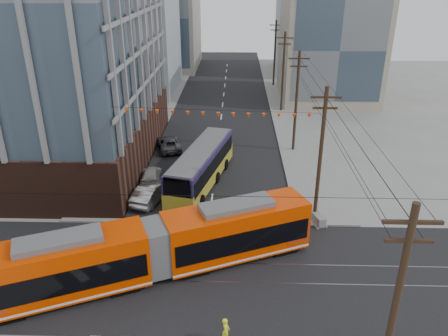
{
  "coord_description": "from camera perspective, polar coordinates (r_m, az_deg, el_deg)",
  "views": [
    {
      "loc": [
        2.06,
        -19.73,
        18.52
      ],
      "look_at": [
        1.22,
        9.32,
        5.3
      ],
      "focal_mm": 35.0,
      "sensor_mm": 36.0,
      "label": 1
    }
  ],
  "objects": [
    {
      "name": "bg_bldg_nw_near",
      "position": [
        74.83,
        -13.68,
        16.5
      ],
      "size": [
        18.0,
        16.0,
        18.0
      ],
      "primitive_type": "cube",
      "color": "#8C99A5",
      "rests_on": "ground"
    },
    {
      "name": "pedestrian",
      "position": [
        25.03,
        0.23,
        -20.5
      ],
      "size": [
        0.43,
        0.62,
        1.65
      ],
      "primitive_type": "imported",
      "rotation": [
        0.0,
        0.0,
        1.52
      ],
      "color": "yellow",
      "rests_on": "ground"
    },
    {
      "name": "parked_car_grey",
      "position": [
        49.55,
        -7.23,
        3.2
      ],
      "size": [
        3.7,
        5.56,
        1.42
      ],
      "primitive_type": "imported",
      "rotation": [
        0.0,
        0.0,
        3.43
      ],
      "color": "#44454B",
      "rests_on": "ground"
    },
    {
      "name": "bg_bldg_ne_far",
      "position": [
        89.91,
        12.38,
        16.57
      ],
      "size": [
        16.0,
        16.0,
        14.0
      ],
      "primitive_type": "cube",
      "color": "#8C99A5",
      "rests_on": "ground"
    },
    {
      "name": "parked_car_silver",
      "position": [
        38.66,
        -9.48,
        -3.13
      ],
      "size": [
        3.07,
        5.33,
        1.66
      ],
      "primitive_type": "imported",
      "rotation": [
        0.0,
        0.0,
        2.86
      ],
      "color": "#AEB1B3",
      "rests_on": "ground"
    },
    {
      "name": "utility_pole_near",
      "position": [
        19.99,
        21.1,
        -18.19
      ],
      "size": [
        0.3,
        0.3,
        11.0
      ],
      "primitive_type": "cylinder",
      "color": "black",
      "rests_on": "ground"
    },
    {
      "name": "city_bus",
      "position": [
        40.86,
        -2.97,
        0.28
      ],
      "size": [
        5.68,
        13.0,
        3.6
      ],
      "primitive_type": null,
      "rotation": [
        0.0,
        0.0,
        -0.24
      ],
      "color": "#261C45",
      "rests_on": "ground"
    },
    {
      "name": "bg_bldg_nw_far",
      "position": [
        93.52,
        -8.71,
        18.98
      ],
      "size": [
        16.0,
        18.0,
        20.0
      ],
      "primitive_type": "cube",
      "color": "gray",
      "rests_on": "ground"
    },
    {
      "name": "utility_pole_far",
      "position": [
        77.11,
        6.65,
        14.59
      ],
      "size": [
        0.3,
        0.3,
        11.0
      ],
      "primitive_type": "cylinder",
      "color": "black",
      "rests_on": "ground"
    },
    {
      "name": "parked_car_white",
      "position": [
        42.21,
        -9.49,
        -0.96
      ],
      "size": [
        2.23,
        4.55,
        1.27
      ],
      "primitive_type": "imported",
      "rotation": [
        0.0,
        0.0,
        3.25
      ],
      "color": "#BCB7B7",
      "rests_on": "ground"
    },
    {
      "name": "streetcar",
      "position": [
        29.07,
        -8.89,
        -10.35
      ],
      "size": [
        20.84,
        11.22,
        4.12
      ],
      "primitive_type": null,
      "rotation": [
        0.0,
        0.0,
        0.41
      ],
      "color": "#D63400",
      "rests_on": "ground"
    },
    {
      "name": "bg_bldg_ne_near",
      "position": [
        69.95,
        13.62,
        15.16
      ],
      "size": [
        14.0,
        14.0,
        16.0
      ],
      "primitive_type": "cube",
      "color": "gray",
      "rests_on": "ground"
    },
    {
      "name": "ground",
      "position": [
        27.14,
        -3.32,
        -18.61
      ],
      "size": [
        160.0,
        160.0,
        0.0
      ],
      "primitive_type": "plane",
      "color": "slate"
    },
    {
      "name": "jersey_barrier",
      "position": [
        36.69,
        11.28,
        -5.65
      ],
      "size": [
        2.12,
        4.13,
        0.81
      ],
      "primitive_type": "cube",
      "rotation": [
        0.0,
        0.0,
        0.31
      ],
      "color": "gray",
      "rests_on": "ground"
    }
  ]
}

